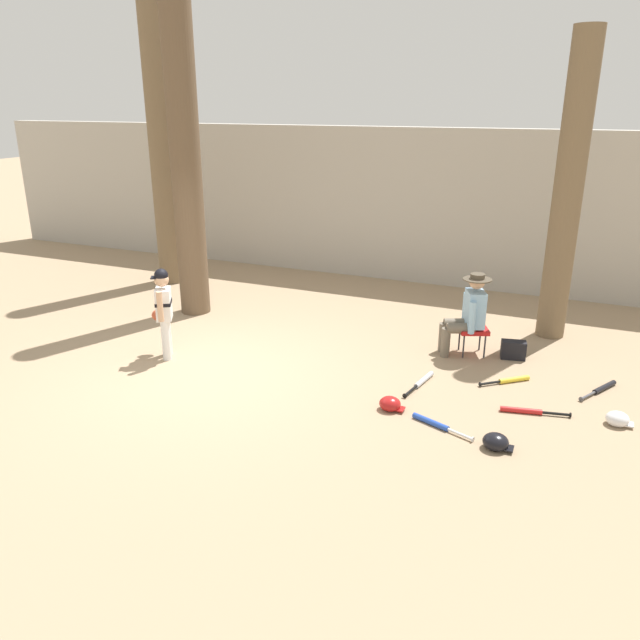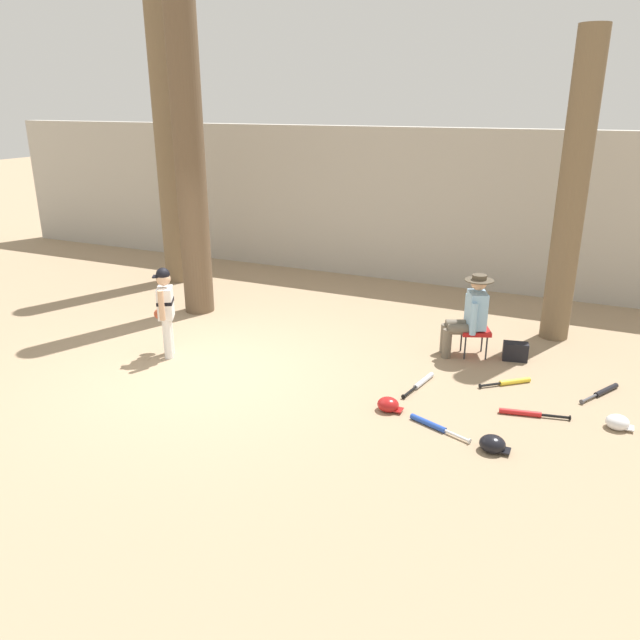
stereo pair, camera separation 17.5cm
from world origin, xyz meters
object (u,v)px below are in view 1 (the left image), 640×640
object	(u,v)px
bat_yellow_trainer	(510,380)
batting_helmet_white	(618,419)
handbag_beside_stool	(513,350)
bat_aluminum_silver	(422,381)
tree_near_player	(186,169)
batting_helmet_black	(496,442)
young_ballplayer	(163,307)
folding_stool	(473,330)
tree_far_left	(163,145)
batting_helmet_red	(390,404)
bat_blue_youth	(435,424)
bat_black_composite	(602,389)
bat_red_barrel	(527,411)
tree_behind_spectator	(566,208)
seated_spectator	(468,312)

from	to	relation	value
bat_yellow_trainer	batting_helmet_white	bearing A→B (deg)	-28.44
handbag_beside_stool	bat_aluminum_silver	world-z (taller)	handbag_beside_stool
tree_near_player	batting_helmet_black	world-z (taller)	tree_near_player
young_ballplayer	bat_aluminum_silver	xyz separation A→B (m)	(3.58, 0.56, -0.71)
folding_stool	tree_far_left	size ratio (longest dim) A/B	0.09
batting_helmet_red	bat_blue_youth	bearing A→B (deg)	-17.59
batting_helmet_white	young_ballplayer	bearing A→B (deg)	-176.39
young_ballplayer	bat_blue_youth	size ratio (longest dim) A/B	1.72
folding_stool	bat_yellow_trainer	xyz separation A→B (m)	(0.65, -0.77, -0.33)
bat_blue_youth	batting_helmet_red	bearing A→B (deg)	162.41
folding_stool	handbag_beside_stool	bearing A→B (deg)	6.77
tree_far_left	tree_near_player	bearing A→B (deg)	-43.64
tree_far_left	bat_aluminum_silver	distance (m)	7.03
tree_near_player	bat_yellow_trainer	size ratio (longest dim) A/B	9.62
folding_stool	bat_black_composite	bearing A→B (deg)	-18.24
folding_stool	bat_black_composite	xyz separation A→B (m)	(1.75, -0.58, -0.33)
bat_blue_youth	bat_aluminum_silver	world-z (taller)	same
bat_yellow_trainer	bat_aluminum_silver	bearing A→B (deg)	-154.71
young_ballplayer	bat_red_barrel	xyz separation A→B (m)	(4.92, 0.25, -0.71)
bat_blue_youth	batting_helmet_red	world-z (taller)	batting_helmet_red
young_ballplayer	batting_helmet_red	bearing A→B (deg)	-4.90
tree_behind_spectator	batting_helmet_black	size ratio (longest dim) A/B	14.05
tree_behind_spectator	batting_helmet_black	xyz separation A→B (m)	(-0.27, -3.79, -1.91)
batting_helmet_white	folding_stool	bearing A→B (deg)	142.62
tree_behind_spectator	folding_stool	size ratio (longest dim) A/B	8.74
batting_helmet_black	bat_red_barrel	bearing A→B (deg)	76.88
handbag_beside_stool	bat_aluminum_silver	xyz separation A→B (m)	(-0.98, -1.34, -0.10)
young_ballplayer	tree_far_left	xyz separation A→B (m)	(-2.30, 3.33, 1.93)
bat_blue_youth	bat_black_composite	distance (m)	2.44
bat_black_composite	bat_aluminum_silver	world-z (taller)	same
bat_yellow_trainer	batting_helmet_black	distance (m)	1.75
bat_red_barrel	batting_helmet_red	size ratio (longest dim) A/B	2.58
handbag_beside_stool	bat_yellow_trainer	world-z (taller)	handbag_beside_stool
batting_helmet_white	tree_far_left	bearing A→B (deg)	160.15
bat_black_composite	tree_near_player	bearing A→B (deg)	174.53
tree_near_player	bat_black_composite	distance (m)	6.96
seated_spectator	bat_aluminum_silver	xyz separation A→B (m)	(-0.31, -1.23, -0.61)
tree_behind_spectator	handbag_beside_stool	world-z (taller)	tree_behind_spectator
bat_blue_youth	batting_helmet_white	world-z (taller)	batting_helmet_white
seated_spectator	batting_helmet_white	bearing A→B (deg)	-35.39
tree_far_left	batting_helmet_white	xyz separation A→B (m)	(8.20, -2.96, -2.60)
handbag_beside_stool	batting_helmet_black	distance (m)	2.59
tree_behind_spectator	young_ballplayer	bearing A→B (deg)	-148.10
bat_black_composite	folding_stool	bearing A→B (deg)	161.76
folding_stool	batting_helmet_red	bearing A→B (deg)	-105.00
bat_yellow_trainer	batting_helmet_red	world-z (taller)	batting_helmet_red
young_ballplayer	batting_helmet_black	world-z (taller)	young_ballplayer
tree_near_player	bat_red_barrel	xyz separation A→B (m)	(5.70, -1.63, -2.39)
bat_black_composite	batting_helmet_white	bearing A→B (deg)	-79.74
tree_behind_spectator	bat_aluminum_silver	world-z (taller)	tree_behind_spectator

